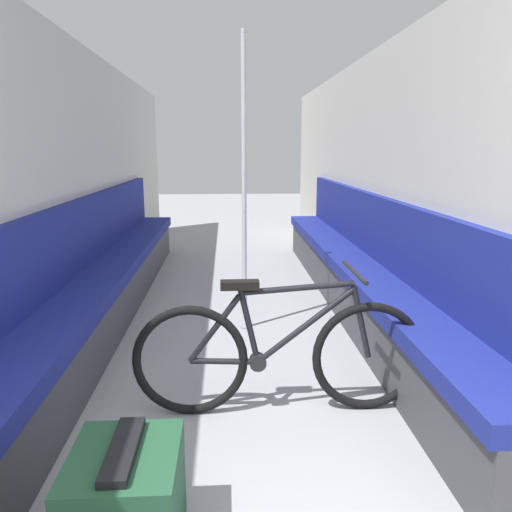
# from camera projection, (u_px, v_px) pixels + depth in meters

# --- Properties ---
(wall_left) EXTENTS (0.10, 9.69, 2.26)m
(wall_left) POSITION_uv_depth(u_px,v_px,m) (67.00, 185.00, 3.86)
(wall_left) COLOR beige
(wall_left) RESTS_ON ground
(wall_right) EXTENTS (0.10, 9.69, 2.26)m
(wall_right) POSITION_uv_depth(u_px,v_px,m) (396.00, 184.00, 4.01)
(wall_right) COLOR beige
(wall_right) RESTS_ON ground
(bench_seat_row_left) EXTENTS (0.42, 5.34, 1.02)m
(bench_seat_row_left) POSITION_uv_depth(u_px,v_px,m) (109.00, 277.00, 4.22)
(bench_seat_row_left) COLOR #3D3D42
(bench_seat_row_left) RESTS_ON ground
(bench_seat_row_right) EXTENTS (0.42, 5.34, 1.02)m
(bench_seat_row_right) POSITION_uv_depth(u_px,v_px,m) (357.00, 274.00, 4.34)
(bench_seat_row_right) COLOR #3D3D42
(bench_seat_row_right) RESTS_ON ground
(bicycle) EXTENTS (1.57, 0.46, 0.79)m
(bicycle) POSITION_uv_depth(u_px,v_px,m) (280.00, 354.00, 2.66)
(bicycle) COLOR black
(bicycle) RESTS_ON ground
(grab_pole_near) EXTENTS (0.08, 0.08, 2.24)m
(grab_pole_near) POSITION_uv_depth(u_px,v_px,m) (244.00, 191.00, 3.77)
(grab_pole_near) COLOR gray
(grab_pole_near) RESTS_ON ground
(luggage_bag) EXTENTS (0.37, 0.43, 0.43)m
(luggage_bag) POSITION_uv_depth(u_px,v_px,m) (126.00, 504.00, 1.73)
(luggage_bag) COLOR #1E472D
(luggage_bag) RESTS_ON ground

